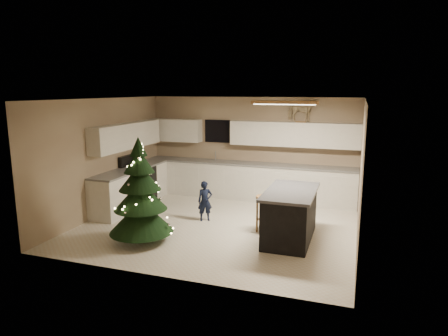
{
  "coord_description": "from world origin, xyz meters",
  "views": [
    {
      "loc": [
        2.67,
        -7.51,
        2.79
      ],
      "look_at": [
        0.0,
        0.35,
        1.15
      ],
      "focal_mm": 32.0,
      "sensor_mm": 36.0,
      "label": 1
    }
  ],
  "objects": [
    {
      "name": "bar_stool",
      "position": [
        0.99,
        -0.01,
        0.53
      ],
      "size": [
        0.37,
        0.37,
        0.71
      ],
      "rotation": [
        0.0,
        0.0,
        -0.09
      ],
      "color": "brown",
      "rests_on": "ground_plane"
    },
    {
      "name": "toddler",
      "position": [
        -0.37,
        0.18,
        0.43
      ],
      "size": [
        0.38,
        0.34,
        0.86
      ],
      "primitive_type": "imported",
      "rotation": [
        0.0,
        0.0,
        0.54
      ],
      "color": "black",
      "rests_on": "ground_plane"
    },
    {
      "name": "rocking_horse",
      "position": [
        1.31,
        2.33,
        2.3
      ],
      "size": [
        0.66,
        0.31,
        0.57
      ],
      "rotation": [
        0.0,
        0.0,
        1.6
      ],
      "color": "brown",
      "rests_on": "cabinetry"
    },
    {
      "name": "cabinetry",
      "position": [
        -0.91,
        1.65,
        0.76
      ],
      "size": [
        5.5,
        3.2,
        2.0
      ],
      "color": "silver",
      "rests_on": "ground_plane"
    },
    {
      "name": "room_shell",
      "position": [
        0.02,
        0.0,
        1.75
      ],
      "size": [
        5.52,
        5.02,
        2.61
      ],
      "color": "tan",
      "rests_on": "ground_plane"
    },
    {
      "name": "ground_plane",
      "position": [
        0.0,
        0.0,
        0.0
      ],
      "size": [
        5.5,
        5.5,
        0.0
      ],
      "primitive_type": "plane",
      "color": "beige"
    },
    {
      "name": "christmas_tree",
      "position": [
        -1.07,
        -1.29,
        0.81
      ],
      "size": [
        1.23,
        1.18,
        1.96
      ],
      "rotation": [
        0.0,
        0.0,
        -0.31
      ],
      "color": "#3F2816",
      "rests_on": "ground_plane"
    },
    {
      "name": "island",
      "position": [
        1.54,
        -0.32,
        0.48
      ],
      "size": [
        0.9,
        1.7,
        0.95
      ],
      "color": "black",
      "rests_on": "ground_plane"
    }
  ]
}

